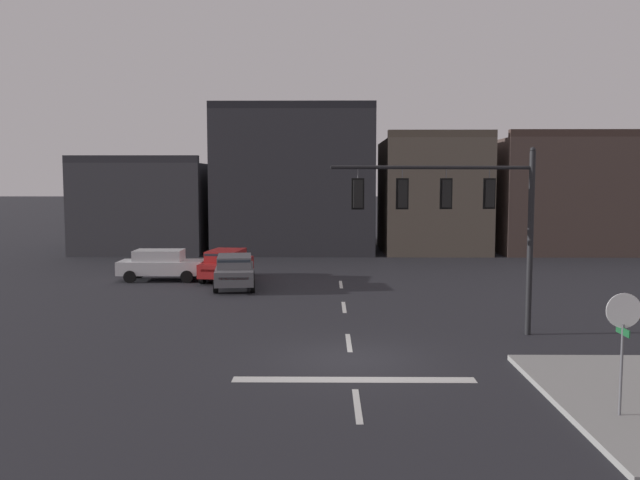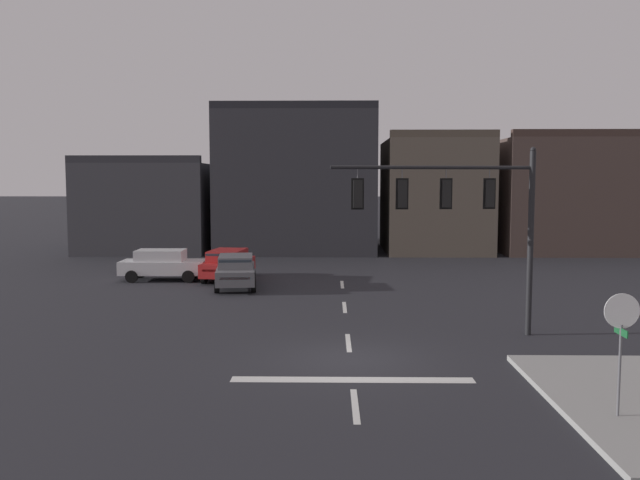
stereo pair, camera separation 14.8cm
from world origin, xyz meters
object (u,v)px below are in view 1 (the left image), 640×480
car_lot_nearside (235,271)px  car_lot_middle (161,264)px  signal_mast_near_side (461,207)px  stop_sign (623,325)px  car_lot_farside (227,264)px

car_lot_nearside → car_lot_middle: same height
signal_mast_near_side → stop_sign: signal_mast_near_side is taller
car_lot_middle → signal_mast_near_side: bearing=-43.3°
car_lot_farside → car_lot_middle: bearing=-177.7°
car_lot_nearside → car_lot_middle: bearing=149.8°
signal_mast_near_side → car_lot_middle: (-13.13, 12.36, -3.50)m
stop_sign → car_lot_farside: 23.52m
signal_mast_near_side → car_lot_farside: bearing=127.9°
car_lot_farside → car_lot_nearside: bearing=-73.1°
stop_sign → car_lot_middle: 25.27m
stop_sign → car_lot_farside: size_ratio=0.61×
car_lot_nearside → car_lot_middle: (-4.19, 2.44, 0.00)m
signal_mast_near_side → car_lot_farside: signal_mast_near_side is taller
car_lot_nearside → signal_mast_near_side: bearing=-48.0°
signal_mast_near_side → car_lot_nearside: (-8.93, 9.92, -3.50)m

